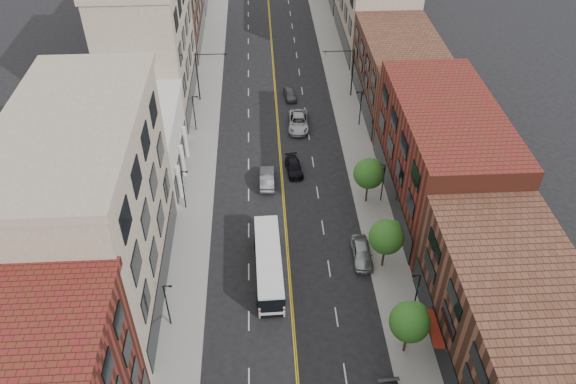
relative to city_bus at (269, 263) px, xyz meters
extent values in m
cube|color=gray|center=(-8.00, 21.45, -1.57)|extent=(4.00, 110.00, 0.15)
cube|color=gray|center=(12.00, 21.45, -1.57)|extent=(4.00, 110.00, 0.15)
cube|color=gray|center=(-15.00, -0.55, 7.35)|extent=(10.00, 22.00, 18.00)
cube|color=silver|center=(-15.00, 17.45, 2.35)|extent=(10.00, 14.00, 8.00)
cube|color=gray|center=(-15.00, 34.45, 7.35)|extent=(10.00, 20.00, 18.00)
cube|color=brown|center=(-15.00, 54.45, 5.85)|extent=(10.00, 20.00, 15.00)
cube|color=brown|center=(19.00, -13.55, 3.35)|extent=(10.00, 26.00, 10.00)
cube|color=#602619|center=(19.00, 10.45, 4.35)|extent=(10.00, 22.00, 12.00)
cube|color=brown|center=(19.00, 31.45, 3.35)|extent=(10.00, 20.00, 10.00)
cube|color=gray|center=(19.00, 52.45, 5.35)|extent=(10.00, 22.00, 14.00)
cylinder|color=black|center=(11.30, -9.55, -0.25)|extent=(0.22, 0.22, 2.50)
sphere|color=#225E1A|center=(11.30, -9.55, 2.40)|extent=(3.40, 3.40, 3.40)
sphere|color=#225E1A|center=(11.80, -9.15, 2.91)|extent=(2.04, 2.04, 2.04)
cylinder|color=black|center=(11.30, 0.45, -0.25)|extent=(0.22, 0.22, 2.50)
sphere|color=#225E1A|center=(11.30, 0.45, 2.40)|extent=(3.40, 3.40, 3.40)
sphere|color=#225E1A|center=(11.80, 0.85, 2.91)|extent=(2.04, 2.04, 2.04)
cylinder|color=black|center=(11.30, 10.45, -0.25)|extent=(0.22, 0.22, 2.50)
sphere|color=#225E1A|center=(11.30, 10.45, 2.40)|extent=(3.40, 3.40, 3.40)
sphere|color=#225E1A|center=(11.80, 10.85, 2.91)|extent=(2.04, 2.04, 2.04)
cylinder|color=black|center=(-9.00, -5.55, 1.00)|extent=(0.14, 0.14, 5.00)
cylinder|color=black|center=(-8.65, -5.55, 3.50)|extent=(0.70, 0.10, 0.10)
cube|color=black|center=(-8.40, -5.55, 3.45)|extent=(0.28, 0.14, 0.14)
cube|color=#19592D|center=(-9.00, -5.55, 1.90)|extent=(0.04, 0.55, 0.35)
cylinder|color=black|center=(-9.00, 10.45, 1.00)|extent=(0.14, 0.14, 5.00)
cylinder|color=black|center=(-8.65, 10.45, 3.50)|extent=(0.70, 0.10, 0.10)
cube|color=black|center=(-8.40, 10.45, 3.45)|extent=(0.28, 0.14, 0.14)
cube|color=#19592D|center=(-9.00, 10.45, 1.90)|extent=(0.04, 0.55, 0.35)
cylinder|color=black|center=(-9.00, 26.45, 1.00)|extent=(0.14, 0.14, 5.00)
cylinder|color=black|center=(-8.65, 26.45, 3.50)|extent=(0.70, 0.10, 0.10)
cube|color=black|center=(-8.40, 26.45, 3.45)|extent=(0.28, 0.14, 0.14)
cube|color=#19592D|center=(-9.00, 26.45, 1.90)|extent=(0.04, 0.55, 0.35)
cylinder|color=black|center=(13.00, -5.55, 1.00)|extent=(0.14, 0.14, 5.00)
cylinder|color=black|center=(12.65, -5.55, 3.50)|extent=(0.70, 0.10, 0.10)
cube|color=black|center=(12.40, -5.55, 3.45)|extent=(0.28, 0.14, 0.14)
cube|color=#19592D|center=(13.00, -5.55, 1.90)|extent=(0.04, 0.55, 0.35)
cylinder|color=black|center=(13.00, 10.45, 1.00)|extent=(0.14, 0.14, 5.00)
cylinder|color=black|center=(12.65, 10.45, 3.50)|extent=(0.70, 0.10, 0.10)
cube|color=black|center=(12.40, 10.45, 3.45)|extent=(0.28, 0.14, 0.14)
cube|color=#19592D|center=(13.00, 10.45, 1.90)|extent=(0.04, 0.55, 0.35)
cylinder|color=black|center=(13.00, 26.45, 1.00)|extent=(0.14, 0.14, 5.00)
cylinder|color=black|center=(12.65, 26.45, 3.50)|extent=(0.70, 0.10, 0.10)
cube|color=black|center=(12.40, 26.45, 3.45)|extent=(0.28, 0.14, 0.14)
cube|color=#19592D|center=(13.00, 26.45, 1.90)|extent=(0.04, 0.55, 0.35)
cylinder|color=black|center=(-9.00, 34.45, 2.10)|extent=(0.18, 0.18, 7.20)
cylinder|color=black|center=(-6.80, 34.45, 5.50)|extent=(4.40, 0.12, 0.12)
imported|color=black|center=(-5.00, 34.45, 5.10)|extent=(0.15, 0.18, 0.90)
cylinder|color=black|center=(13.00, 34.45, 2.10)|extent=(0.18, 0.18, 7.20)
cylinder|color=black|center=(10.80, 34.45, 5.50)|extent=(4.40, 0.12, 0.12)
imported|color=black|center=(9.00, 34.45, 5.10)|extent=(0.15, 0.18, 0.90)
cube|color=silver|center=(0.00, 0.01, -0.14)|extent=(2.61, 11.01, 2.65)
cube|color=black|center=(0.00, 0.01, 0.50)|extent=(2.65, 11.05, 0.96)
cube|color=#A2160B|center=(0.00, 0.01, -0.41)|extent=(2.65, 11.05, 0.20)
cube|color=black|center=(0.12, -5.49, 0.09)|extent=(2.01, 0.10, 1.46)
cylinder|color=black|center=(-1.13, -3.67, -1.21)|extent=(0.27, 0.88, 0.88)
cylinder|color=black|center=(1.29, -3.62, -1.21)|extent=(0.27, 0.88, 0.88)
cylinder|color=black|center=(-1.29, 3.64, -1.21)|extent=(0.27, 0.88, 0.88)
cylinder|color=black|center=(1.13, 3.69, -1.21)|extent=(0.27, 0.88, 0.88)
imported|color=#9CA0A3|center=(9.40, 1.62, -0.83)|extent=(2.02, 4.84, 1.64)
imported|color=#54555A|center=(0.20, 14.45, -0.86)|extent=(1.76, 4.82, 1.58)
imported|color=black|center=(3.50, 16.64, -1.01)|extent=(2.29, 4.58, 1.28)
imported|color=#A4A7AB|center=(4.76, 26.49, -0.82)|extent=(3.06, 6.07, 1.65)
imported|color=#4B4B50|center=(4.05, 34.38, -1.00)|extent=(2.02, 3.98, 1.30)
camera|label=1|loc=(-0.22, -37.67, 39.57)|focal=35.00mm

